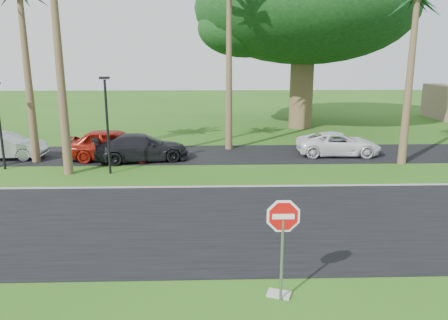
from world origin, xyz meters
The scene contains 13 objects.
ground centered at (0.00, 0.00, 0.00)m, with size 120.00×120.00×0.00m, color #265014.
road centered at (0.00, 2.00, 0.01)m, with size 120.00×8.00×0.02m, color black.
parking_strip centered at (0.00, 12.50, 0.01)m, with size 120.00×5.00×0.02m, color black.
curb centered at (0.00, 6.05, 0.03)m, with size 120.00×0.12×0.06m, color gray.
stop_sign_near centered at (0.50, -3.00, 1.77)m, with size 1.05×0.07×2.62m.
palm_right_near centered at (9.00, 10.00, 8.19)m, with size 5.00×5.00×9.50m.
canopy_tree centered at (6.00, 22.00, 8.95)m, with size 16.50×16.50×13.12m.
streetlight_right centered at (-6.00, 8.50, 2.65)m, with size 0.45×0.25×4.64m.
car_silver centered at (-12.45, 11.72, 0.72)m, with size 1.51×4.34×1.43m, color #B3B6BB.
car_red centered at (-6.38, 11.29, 0.86)m, with size 2.03×5.05×1.72m, color maroon.
car_dark centered at (-4.86, 11.07, 0.73)m, with size 2.04×5.03×1.46m, color black.
car_minivan centered at (6.18, 12.06, 0.65)m, with size 2.17×4.70×1.31m, color white.
utility_slab centered at (0.50, -2.78, 0.03)m, with size 0.55×0.35×0.06m, color #A8A9A1.
Camera 1 is at (-1.11, -12.13, 5.60)m, focal length 35.00 mm.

